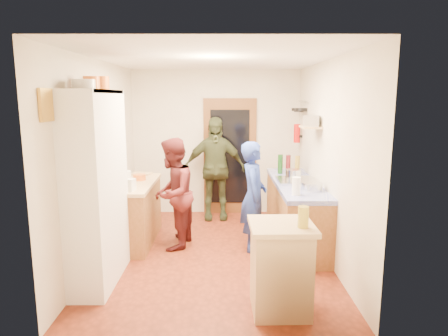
{
  "coord_description": "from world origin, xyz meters",
  "views": [
    {
      "loc": [
        0.13,
        -5.21,
        2.12
      ],
      "look_at": [
        0.14,
        0.15,
        1.17
      ],
      "focal_mm": 32.0,
      "sensor_mm": 36.0,
      "label": 1
    }
  ],
  "objects_px": {
    "hutch_body": "(97,188)",
    "person_hob": "(256,197)",
    "island_base": "(280,270)",
    "person_left": "(176,193)",
    "right_counter_base": "(295,213)",
    "person_back": "(215,169)"
  },
  "relations": [
    {
      "from": "right_counter_base",
      "to": "person_back",
      "type": "height_order",
      "value": "person_back"
    },
    {
      "from": "person_back",
      "to": "hutch_body",
      "type": "bearing_deg",
      "value": -121.19
    },
    {
      "from": "person_left",
      "to": "person_hob",
      "type": "bearing_deg",
      "value": 93.07
    },
    {
      "from": "person_hob",
      "to": "island_base",
      "type": "bearing_deg",
      "value": -171.75
    },
    {
      "from": "person_left",
      "to": "right_counter_base",
      "type": "bearing_deg",
      "value": 107.15
    },
    {
      "from": "hutch_body",
      "to": "right_counter_base",
      "type": "relative_size",
      "value": 1.0
    },
    {
      "from": "hutch_body",
      "to": "person_hob",
      "type": "relative_size",
      "value": 1.44
    },
    {
      "from": "person_left",
      "to": "hutch_body",
      "type": "bearing_deg",
      "value": -25.73
    },
    {
      "from": "island_base",
      "to": "person_hob",
      "type": "relative_size",
      "value": 0.56
    },
    {
      "from": "right_counter_base",
      "to": "person_left",
      "type": "xyz_separation_m",
      "value": [
        -1.74,
        -0.23,
        0.36
      ]
    },
    {
      "from": "right_counter_base",
      "to": "person_left",
      "type": "distance_m",
      "value": 1.8
    },
    {
      "from": "person_back",
      "to": "island_base",
      "type": "bearing_deg",
      "value": -80.23
    },
    {
      "from": "island_base",
      "to": "person_left",
      "type": "relative_size",
      "value": 0.55
    },
    {
      "from": "hutch_body",
      "to": "person_left",
      "type": "relative_size",
      "value": 1.4
    },
    {
      "from": "hutch_body",
      "to": "person_hob",
      "type": "height_order",
      "value": "hutch_body"
    },
    {
      "from": "right_counter_base",
      "to": "person_left",
      "type": "height_order",
      "value": "person_left"
    },
    {
      "from": "person_left",
      "to": "island_base",
      "type": "bearing_deg",
      "value": 44.65
    },
    {
      "from": "hutch_body",
      "to": "person_back",
      "type": "distance_m",
      "value": 2.74
    },
    {
      "from": "island_base",
      "to": "person_left",
      "type": "xyz_separation_m",
      "value": [
        -1.24,
        1.77,
        0.35
      ]
    },
    {
      "from": "hutch_body",
      "to": "person_left",
      "type": "xyz_separation_m",
      "value": [
        0.76,
        1.07,
        -0.32
      ]
    },
    {
      "from": "hutch_body",
      "to": "right_counter_base",
      "type": "height_order",
      "value": "hutch_body"
    },
    {
      "from": "island_base",
      "to": "person_left",
      "type": "height_order",
      "value": "person_left"
    }
  ]
}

